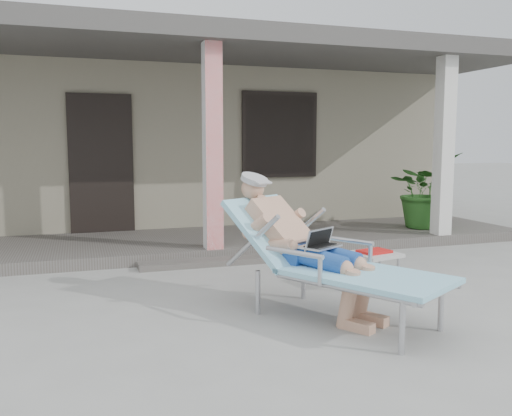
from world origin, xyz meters
name	(u,v)px	position (x,y,z in m)	size (l,w,h in m)	color
ground	(269,306)	(0.00, 0.00, 0.00)	(60.00, 60.00, 0.00)	#9E9E99
house	(162,135)	(0.00, 6.50, 1.67)	(10.40, 5.40, 3.30)	gray
porch_deck	(200,243)	(0.00, 3.00, 0.07)	(10.00, 2.00, 0.15)	#605B56
porch_overhang	(198,50)	(0.00, 2.95, 2.79)	(10.00, 2.30, 2.85)	silver
porch_step	(219,261)	(0.00, 1.85, 0.04)	(2.00, 0.30, 0.07)	#605B56
lounger	(316,223)	(0.31, -0.35, 0.82)	(1.65, 2.09, 1.33)	#B7B7BC
side_table	(374,256)	(1.26, 0.27, 0.34)	(0.53, 0.53, 0.40)	#BCBBB6
potted_palm	(424,190)	(3.64, 2.81, 0.76)	(1.10, 0.95, 1.22)	#26591E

